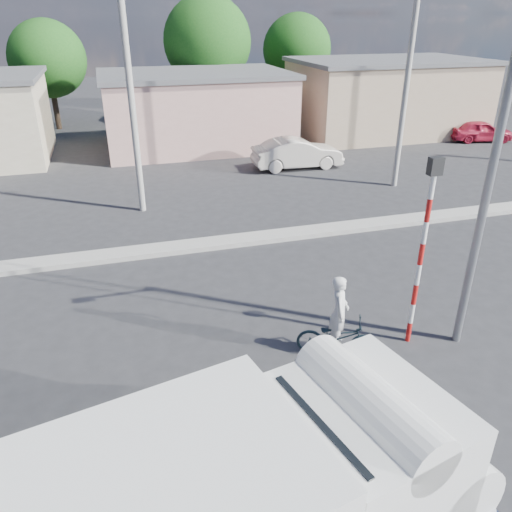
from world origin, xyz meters
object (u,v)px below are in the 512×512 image
object	(u,v)px
traffic_pole	(424,239)
streetlight	(494,126)
car_cream	(297,153)
car_red	(481,131)
bicycle	(337,337)
cyclist	(338,323)
truck	(243,511)

from	to	relation	value
traffic_pole	streetlight	xyz separation A→B (m)	(0.94, -0.30, 2.37)
car_cream	streetlight	world-z (taller)	streetlight
car_red	traffic_pole	world-z (taller)	traffic_pole
traffic_pole	bicycle	bearing A→B (deg)	-179.52
cyclist	car_cream	size ratio (longest dim) A/B	0.38
bicycle	cyclist	bearing A→B (deg)	0.00
bicycle	traffic_pole	world-z (taller)	traffic_pole
truck	car_red	world-z (taller)	truck
cyclist	car_cream	world-z (taller)	cyclist
cyclist	traffic_pole	xyz separation A→B (m)	(1.84, 0.02, 1.76)
bicycle	cyclist	distance (m)	0.37
cyclist	streetlight	world-z (taller)	streetlight
bicycle	streetlight	distance (m)	5.29
car_red	streetlight	xyz separation A→B (m)	(-14.22, -16.96, 4.35)
car_cream	streetlight	bearing A→B (deg)	174.87
bicycle	streetlight	world-z (taller)	streetlight
truck	cyclist	size ratio (longest dim) A/B	4.22
truck	bicycle	world-z (taller)	truck
cyclist	car_red	xyz separation A→B (m)	(17.00, 16.67, -0.22)
cyclist	streetlight	bearing A→B (deg)	-71.18
traffic_pole	car_red	bearing A→B (deg)	47.70
car_cream	car_red	bearing A→B (deg)	-78.12
truck	streetlight	bearing A→B (deg)	20.85
truck	car_cream	world-z (taller)	truck
truck	car_cream	distance (m)	20.27
car_red	streetlight	distance (m)	22.56
truck	car_cream	xyz separation A→B (m)	(7.78, 18.70, -0.81)
car_cream	cyclist	bearing A→B (deg)	164.18
car_cream	car_red	world-z (taller)	car_cream
car_red	traffic_pole	distance (m)	22.61
car_cream	streetlight	size ratio (longest dim) A/B	0.49
bicycle	car_cream	world-z (taller)	car_cream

